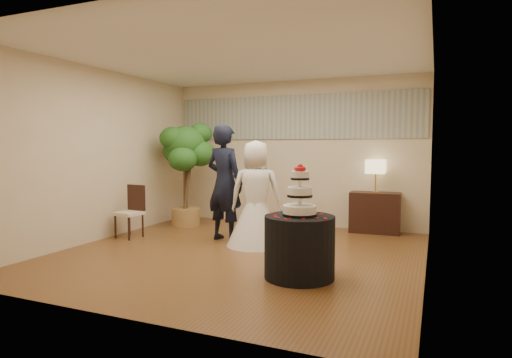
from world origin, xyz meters
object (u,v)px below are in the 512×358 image
at_px(side_chair, 129,212).
at_px(ficus_tree, 185,174).
at_px(bride, 256,193).
at_px(wedding_cake, 300,190).
at_px(groom, 225,183).
at_px(cake_table, 299,247).
at_px(console, 375,213).
at_px(table_lamp, 376,176).

bearing_deg(side_chair, ficus_tree, 83.83).
relative_size(bride, wedding_cake, 2.69).
height_order(groom, wedding_cake, groom).
xyz_separation_m(groom, side_chair, (-1.58, -0.45, -0.50)).
height_order(cake_table, wedding_cake, wedding_cake).
distance_m(groom, console, 2.76).
relative_size(bride, ficus_tree, 0.80).
xyz_separation_m(cake_table, wedding_cake, (0.00, 0.00, 0.67)).
distance_m(bride, cake_table, 1.77).
relative_size(groom, bride, 1.16).
bearing_deg(cake_table, table_lamp, 81.28).
height_order(wedding_cake, ficus_tree, ficus_tree).
xyz_separation_m(groom, bride, (0.61, -0.14, -0.13)).
relative_size(console, ficus_tree, 0.43).
bearing_deg(table_lamp, console, 0.00).
bearing_deg(console, bride, -134.86).
xyz_separation_m(ficus_tree, side_chair, (-0.30, -1.30, -0.57)).
bearing_deg(groom, bride, -179.47).
height_order(bride, wedding_cake, bride).
xyz_separation_m(groom, console, (2.18, 1.58, -0.58)).
relative_size(groom, console, 2.18).
bearing_deg(bride, console, -148.15).
bearing_deg(wedding_cake, side_chair, 163.20).
bearing_deg(table_lamp, wedding_cake, -98.72).
relative_size(wedding_cake, side_chair, 0.69).
bearing_deg(console, side_chair, -154.01).
distance_m(groom, table_lamp, 2.70).
xyz_separation_m(bride, cake_table, (1.11, -1.31, -0.45)).
relative_size(wedding_cake, table_lamp, 1.04).
bearing_deg(console, groom, -146.53).
xyz_separation_m(wedding_cake, console, (0.46, 3.03, -0.68)).
distance_m(groom, bride, 0.64).
distance_m(cake_table, ficus_tree, 3.82).
bearing_deg(groom, wedding_cake, 153.09).
height_order(console, table_lamp, table_lamp).
bearing_deg(cake_table, wedding_cake, 0.00).
bearing_deg(table_lamp, side_chair, -151.55).
bearing_deg(ficus_tree, side_chair, -103.08).
bearing_deg(console, wedding_cake, -101.17).
xyz_separation_m(bride, wedding_cake, (1.11, -1.31, 0.22)).
relative_size(groom, side_chair, 2.14).
bearing_deg(table_lamp, cake_table, -98.72).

